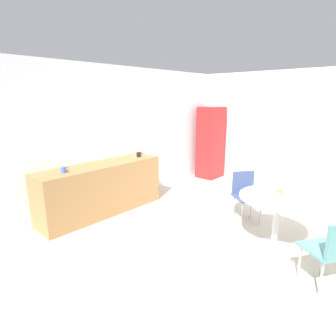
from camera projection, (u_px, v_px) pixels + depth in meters
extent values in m
plane|color=beige|center=(259.00, 250.00, 3.81)|extent=(6.00, 6.00, 0.00)
cube|color=silver|center=(119.00, 135.00, 5.44)|extent=(6.00, 0.10, 2.60)
cube|color=silver|center=(329.00, 134.00, 5.63)|extent=(0.10, 6.00, 2.60)
cube|color=#9E7042|center=(102.00, 189.00, 4.93)|extent=(2.29, 0.60, 0.90)
cube|color=#B21E1E|center=(211.00, 143.00, 7.07)|extent=(0.60, 0.50, 1.79)
cylinder|color=silver|center=(273.00, 246.00, 3.87)|extent=(0.44, 0.44, 0.03)
cylinder|color=silver|center=(276.00, 221.00, 3.78)|extent=(0.08, 0.08, 0.72)
cylinder|color=white|center=(278.00, 198.00, 3.69)|extent=(1.01, 1.01, 0.03)
cylinder|color=silver|center=(300.00, 262.00, 3.16)|extent=(0.02, 0.02, 0.42)
cylinder|color=silver|center=(322.00, 258.00, 3.24)|extent=(0.02, 0.02, 0.42)
cylinder|color=silver|center=(321.00, 279.00, 2.86)|extent=(0.02, 0.02, 0.42)
cube|color=teal|center=(325.00, 249.00, 2.99)|extent=(0.58, 0.58, 0.03)
cylinder|color=silver|center=(260.00, 213.00, 4.49)|extent=(0.02, 0.02, 0.42)
cylinder|color=silver|center=(242.00, 214.00, 4.43)|extent=(0.02, 0.02, 0.42)
cylinder|color=silver|center=(251.00, 206.00, 4.79)|extent=(0.02, 0.02, 0.42)
cylinder|color=silver|center=(234.00, 207.00, 4.72)|extent=(0.02, 0.02, 0.42)
cube|color=#384772|center=(248.00, 197.00, 4.55)|extent=(0.59, 0.59, 0.03)
cube|color=#384772|center=(243.00, 182.00, 4.68)|extent=(0.33, 0.25, 0.38)
cylinder|color=silver|center=(280.00, 195.00, 3.65)|extent=(0.27, 0.27, 0.07)
sphere|color=#66B233|center=(279.00, 192.00, 3.65)|extent=(0.07, 0.07, 0.07)
sphere|color=orange|center=(280.00, 192.00, 3.64)|extent=(0.07, 0.07, 0.07)
cylinder|color=black|center=(139.00, 155.00, 5.38)|extent=(0.08, 0.08, 0.09)
torus|color=black|center=(141.00, 154.00, 5.42)|extent=(0.06, 0.01, 0.06)
cylinder|color=#3F66BF|center=(63.00, 170.00, 4.26)|extent=(0.08, 0.08, 0.09)
torus|color=#3F66BF|center=(67.00, 169.00, 4.30)|extent=(0.06, 0.01, 0.06)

